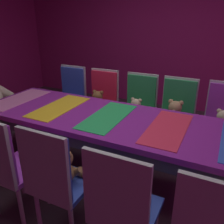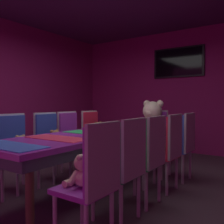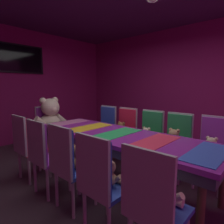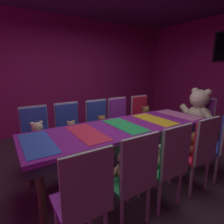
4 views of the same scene
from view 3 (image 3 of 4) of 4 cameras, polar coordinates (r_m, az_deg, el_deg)
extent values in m
plane|color=#3F2D38|center=(2.97, 1.56, -20.40)|extent=(7.90, 7.90, 0.00)
cube|color=#8C1959|center=(5.29, -25.85, 6.96)|extent=(5.20, 0.12, 2.80)
cube|color=#8C1959|center=(4.89, 22.09, 7.16)|extent=(0.12, 6.40, 2.80)
cube|color=purple|center=(2.71, 1.61, -6.91)|extent=(0.90, 2.80, 0.05)
cube|color=#33333F|center=(2.73, 1.61, -8.43)|extent=(0.88, 2.74, 0.10)
cylinder|color=#4C3826|center=(3.94, -8.82, -7.90)|extent=(0.07, 0.07, 0.69)
cylinder|color=#4C3826|center=(2.63, 30.17, -16.97)|extent=(0.07, 0.07, 0.69)
cylinder|color=#4C3826|center=(3.53, -18.67, -10.06)|extent=(0.07, 0.07, 0.69)
cylinder|color=#4C3826|center=(1.97, 24.90, -25.35)|extent=(0.07, 0.07, 0.69)
cube|color=blue|center=(2.15, 26.83, -10.82)|extent=(0.77, 0.32, 0.01)
cube|color=#E52D4C|center=(2.37, 12.71, -8.53)|extent=(0.77, 0.32, 0.01)
cube|color=green|center=(2.70, 1.61, -6.33)|extent=(0.77, 0.32, 0.01)
cube|color=yellow|center=(3.11, -6.75, -4.51)|extent=(0.77, 0.32, 0.01)
cube|color=pink|center=(3.57, -13.03, -3.06)|extent=(0.77, 0.32, 0.01)
cube|color=#2D47B2|center=(1.70, 13.87, -26.79)|extent=(0.40, 0.40, 0.04)
cube|color=#2D47B2|center=(1.42, 10.53, -21.25)|extent=(0.05, 0.38, 0.50)
cube|color=#B2B2B7|center=(1.41, 10.03, -21.60)|extent=(0.03, 0.41, 0.55)
cylinder|color=#B2B2B7|center=(2.01, 11.55, -28.66)|extent=(0.04, 0.04, 0.42)
ellipsoid|color=beige|center=(1.64, 14.01, -23.61)|extent=(0.20, 0.20, 0.16)
sphere|color=beige|center=(1.58, 14.52, -18.76)|extent=(0.16, 0.16, 0.16)
sphere|color=#FDDCAD|center=(1.63, 15.47, -18.41)|extent=(0.06, 0.06, 0.06)
sphere|color=beige|center=(1.57, 12.21, -16.46)|extent=(0.06, 0.06, 0.06)
sphere|color=beige|center=(1.52, 16.41, -17.46)|extent=(0.06, 0.06, 0.06)
cylinder|color=beige|center=(1.71, 11.51, -21.58)|extent=(0.06, 0.14, 0.14)
cylinder|color=beige|center=(1.63, 18.24, -23.38)|extent=(0.06, 0.14, 0.14)
cylinder|color=beige|center=(1.79, 14.50, -22.78)|extent=(0.07, 0.15, 0.07)
cylinder|color=beige|center=(1.75, 17.91, -23.67)|extent=(0.07, 0.15, 0.07)
cube|color=#2D47B2|center=(1.95, -1.14, -21.67)|extent=(0.40, 0.40, 0.04)
cube|color=#2D47B2|center=(1.72, -5.46, -15.89)|extent=(0.05, 0.38, 0.50)
cube|color=#B2B2B7|center=(1.70, -6.02, -16.09)|extent=(0.03, 0.41, 0.55)
cylinder|color=#B2B2B7|center=(2.26, -1.29, -23.94)|extent=(0.04, 0.04, 0.42)
cylinder|color=#B2B2B7|center=(2.09, 5.85, -26.93)|extent=(0.04, 0.04, 0.42)
cylinder|color=#B2B2B7|center=(2.08, -8.14, -27.15)|extent=(0.04, 0.04, 0.42)
ellipsoid|color=tan|center=(1.91, -1.15, -19.30)|extent=(0.16, 0.16, 0.13)
sphere|color=tan|center=(1.87, -0.85, -16.01)|extent=(0.13, 0.13, 0.13)
sphere|color=tan|center=(1.90, 0.08, -15.88)|extent=(0.05, 0.05, 0.05)
sphere|color=tan|center=(1.87, -2.26, -14.38)|extent=(0.05, 0.05, 0.05)
sphere|color=tan|center=(1.81, -0.02, -15.16)|extent=(0.05, 0.05, 0.05)
cylinder|color=tan|center=(1.97, -2.23, -17.93)|extent=(0.04, 0.11, 0.11)
cylinder|color=tan|center=(1.88, 1.46, -19.36)|extent=(0.04, 0.11, 0.11)
cylinder|color=tan|center=(2.02, 0.08, -19.04)|extent=(0.05, 0.12, 0.05)
cylinder|color=tan|center=(1.97, 2.01, -19.77)|extent=(0.05, 0.12, 0.05)
cube|color=#2D47B2|center=(2.34, -10.77, -16.55)|extent=(0.40, 0.40, 0.04)
cube|color=#2D47B2|center=(2.15, -14.86, -11.20)|extent=(0.05, 0.38, 0.50)
cube|color=#B2B2B7|center=(2.14, -15.35, -11.32)|extent=(0.03, 0.41, 0.55)
cylinder|color=#B2B2B7|center=(2.64, -9.91, -19.10)|extent=(0.04, 0.04, 0.42)
cylinder|color=#B2B2B7|center=(2.43, -4.92, -21.62)|extent=(0.04, 0.04, 0.42)
cylinder|color=#B2B2B7|center=(2.49, -16.17, -21.15)|extent=(0.04, 0.04, 0.42)
cylinder|color=#B2B2B7|center=(2.25, -11.48, -24.26)|extent=(0.04, 0.04, 0.42)
ellipsoid|color=olive|center=(2.30, -10.83, -14.35)|extent=(0.17, 0.17, 0.14)
sphere|color=olive|center=(2.27, -10.59, -11.32)|extent=(0.14, 0.14, 0.14)
sphere|color=#AE7747|center=(2.30, -9.63, -11.31)|extent=(0.05, 0.05, 0.05)
sphere|color=olive|center=(2.28, -11.74, -9.84)|extent=(0.05, 0.05, 0.05)
sphere|color=olive|center=(2.20, -10.11, -10.45)|extent=(0.05, 0.05, 0.05)
cylinder|color=olive|center=(2.38, -11.42, -13.24)|extent=(0.05, 0.12, 0.12)
cylinder|color=olive|center=(2.26, -8.71, -14.42)|extent=(0.05, 0.12, 0.12)
cylinder|color=olive|center=(2.42, -9.26, -14.42)|extent=(0.06, 0.13, 0.06)
cylinder|color=olive|center=(2.35, -7.81, -15.04)|extent=(0.06, 0.13, 0.06)
cube|color=purple|center=(2.71, -17.51, -13.38)|extent=(0.40, 0.40, 0.04)
cube|color=purple|center=(2.54, -21.30, -8.51)|extent=(0.05, 0.38, 0.50)
cube|color=#B2B2B7|center=(2.53, -21.74, -8.59)|extent=(0.03, 0.41, 0.55)
cylinder|color=#B2B2B7|center=(3.00, -16.19, -15.97)|extent=(0.04, 0.04, 0.42)
cylinder|color=#B2B2B7|center=(2.75, -12.51, -18.07)|extent=(0.04, 0.04, 0.42)
cylinder|color=#B2B2B7|center=(2.86, -21.92, -17.41)|extent=(0.04, 0.04, 0.42)
cylinder|color=#B2B2B7|center=(2.60, -18.64, -19.88)|extent=(0.04, 0.04, 0.42)
cube|color=red|center=(3.18, -22.19, -10.39)|extent=(0.40, 0.40, 0.04)
cube|color=red|center=(3.04, -25.52, -6.12)|extent=(0.05, 0.38, 0.50)
cube|color=#B2B2B7|center=(3.04, -25.90, -6.17)|extent=(0.03, 0.41, 0.55)
cylinder|color=#B2B2B7|center=(3.46, -20.72, -12.90)|extent=(0.04, 0.04, 0.42)
cylinder|color=#B2B2B7|center=(3.19, -18.02, -14.52)|extent=(0.04, 0.04, 0.42)
cylinder|color=#B2B2B7|center=(3.34, -25.76, -13.93)|extent=(0.04, 0.04, 0.42)
cylinder|color=#B2B2B7|center=(3.06, -23.42, -15.76)|extent=(0.04, 0.04, 0.42)
ellipsoid|color=brown|center=(3.15, -22.29, -8.47)|extent=(0.21, 0.21, 0.16)
sphere|color=brown|center=(3.12, -22.13, -5.80)|extent=(0.16, 0.16, 0.16)
sphere|color=#99663C|center=(3.15, -21.20, -5.87)|extent=(0.06, 0.06, 0.06)
sphere|color=brown|center=(3.16, -22.97, -4.55)|extent=(0.06, 0.06, 0.06)
sphere|color=brown|center=(3.05, -21.99, -4.92)|extent=(0.06, 0.06, 0.06)
cylinder|color=brown|center=(3.25, -22.42, -7.68)|extent=(0.06, 0.15, 0.14)
cylinder|color=brown|center=(3.07, -20.75, -8.47)|extent=(0.06, 0.15, 0.14)
cylinder|color=brown|center=(3.27, -20.52, -8.82)|extent=(0.07, 0.15, 0.07)
cylinder|color=brown|center=(3.18, -19.60, -9.26)|extent=(0.07, 0.15, 0.07)
cube|color=purple|center=(2.98, 27.31, -11.93)|extent=(0.40, 0.40, 0.04)
cube|color=purple|center=(3.07, 28.50, -6.17)|extent=(0.05, 0.38, 0.50)
cube|color=#B2B2B7|center=(3.09, 28.60, -6.09)|extent=(0.03, 0.41, 0.55)
cylinder|color=#B2B2B7|center=(3.24, 25.00, -14.54)|extent=(0.04, 0.04, 0.42)
cylinder|color=#B2B2B7|center=(2.96, 23.06, -16.60)|extent=(0.04, 0.04, 0.42)
cylinder|color=#B2B2B7|center=(2.88, 29.36, -17.64)|extent=(0.04, 0.04, 0.42)
ellipsoid|color=beige|center=(2.95, 27.42, -10.22)|extent=(0.17, 0.17, 0.13)
sphere|color=beige|center=(2.90, 27.49, -8.02)|extent=(0.13, 0.13, 0.13)
sphere|color=#FDDCAD|center=(2.86, 27.24, -8.43)|extent=(0.05, 0.05, 0.05)
sphere|color=beige|center=(2.89, 28.60, -7.12)|extent=(0.05, 0.05, 0.05)
sphere|color=beige|center=(2.92, 26.67, -6.88)|extent=(0.05, 0.05, 0.05)
cylinder|color=beige|center=(2.89, 28.88, -10.36)|extent=(0.05, 0.12, 0.11)
cylinder|color=beige|center=(2.93, 25.67, -9.92)|extent=(0.05, 0.12, 0.11)
cylinder|color=beige|center=(2.85, 27.66, -11.78)|extent=(0.06, 0.12, 0.06)
cylinder|color=beige|center=(2.87, 25.92, -11.53)|extent=(0.06, 0.12, 0.06)
cube|color=#268C4C|center=(3.11, 17.84, -10.63)|extent=(0.40, 0.40, 0.04)
cube|color=#268C4C|center=(3.20, 19.39, -5.16)|extent=(0.05, 0.38, 0.50)
cube|color=#B2B2B7|center=(3.22, 19.54, -5.09)|extent=(0.03, 0.41, 0.55)
cylinder|color=#B2B2B7|center=(3.38, 16.31, -13.17)|extent=(0.04, 0.04, 0.42)
cylinder|color=#B2B2B7|center=(3.27, 21.51, -14.16)|extent=(0.04, 0.04, 0.42)
cylinder|color=#B2B2B7|center=(3.12, 13.63, -14.92)|extent=(0.04, 0.04, 0.42)
cylinder|color=#B2B2B7|center=(2.99, 19.23, -16.13)|extent=(0.04, 0.04, 0.42)
ellipsoid|color=tan|center=(3.08, 17.92, -8.78)|extent=(0.19, 0.19, 0.15)
sphere|color=tan|center=(3.03, 17.90, -6.35)|extent=(0.15, 0.15, 0.15)
sphere|color=tan|center=(2.98, 17.47, -6.76)|extent=(0.06, 0.06, 0.06)
sphere|color=tan|center=(3.01, 19.08, -5.37)|extent=(0.06, 0.06, 0.06)
sphere|color=tan|center=(3.05, 17.09, -5.09)|extent=(0.06, 0.06, 0.06)
cylinder|color=tan|center=(3.00, 19.30, -8.95)|extent=(0.05, 0.14, 0.13)
cylinder|color=tan|center=(3.08, 15.99, -8.41)|extent=(0.05, 0.14, 0.13)
cylinder|color=tan|center=(2.96, 17.77, -10.45)|extent=(0.07, 0.14, 0.07)
cylinder|color=tan|center=(3.00, 15.99, -10.14)|extent=(0.07, 0.14, 0.07)
cube|color=#268C4C|center=(3.32, 10.17, -9.17)|extent=(0.40, 0.40, 0.04)
cube|color=#268C4C|center=(3.41, 11.89, -4.11)|extent=(0.05, 0.38, 0.50)
cube|color=#B2B2B7|center=(3.43, 12.08, -4.05)|extent=(0.03, 0.41, 0.55)
cylinder|color=#B2B2B7|center=(3.60, 9.27, -11.64)|extent=(0.04, 0.04, 0.42)
cylinder|color=#B2B2B7|center=(3.45, 13.83, -12.65)|extent=(0.04, 0.04, 0.42)
cylinder|color=#B2B2B7|center=(3.36, 6.20, -13.07)|extent=(0.04, 0.04, 0.42)
cylinder|color=#B2B2B7|center=(3.19, 10.99, -14.28)|extent=(0.04, 0.04, 0.42)
ellipsoid|color=beige|center=(3.30, 10.20, -7.66)|extent=(0.16, 0.16, 0.13)
sphere|color=beige|center=(3.26, 10.12, -5.75)|extent=(0.13, 0.13, 0.13)
sphere|color=#FDDCAD|center=(3.22, 9.70, -6.06)|extent=(0.05, 0.05, 0.05)
sphere|color=beige|center=(3.24, 11.00, -4.99)|extent=(0.05, 0.05, 0.05)
sphere|color=beige|center=(3.28, 9.56, -4.77)|extent=(0.05, 0.05, 0.05)
cylinder|color=beige|center=(3.23, 11.11, -7.79)|extent=(0.04, 0.11, 0.11)
cylinder|color=beige|center=(3.31, 8.72, -7.34)|extent=(0.04, 0.11, 0.11)
cylinder|color=beige|center=(3.20, 9.83, -8.92)|extent=(0.05, 0.12, 0.05)
cylinder|color=beige|center=(3.25, 8.55, -8.66)|extent=(0.05, 0.12, 0.05)
cube|color=red|center=(3.63, 2.83, -7.60)|extent=(0.40, 0.40, 0.04)
cube|color=red|center=(3.71, 4.62, -3.01)|extent=(0.05, 0.38, 0.50)
cube|color=#B2B2B7|center=(3.72, 4.83, -2.97)|extent=(0.03, 0.41, 0.55)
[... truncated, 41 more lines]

